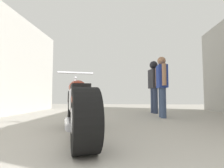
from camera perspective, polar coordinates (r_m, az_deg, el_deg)
The scene contains 4 objects.
ground_plane at distance 3.84m, azimuth 4.35°, elevation -12.80°, with size 16.25×16.25×0.00m, color #A8A399.
motorcycle_maroon_cruiser at distance 2.51m, azimuth -11.23°, elevation -7.65°, with size 1.07×2.17×1.04m.
mechanic_in_blue at distance 4.81m, azimuth 16.52°, elevation 0.37°, with size 0.24×0.66×1.66m.
mechanic_with_helmet at distance 5.94m, azimuth 13.96°, elevation 0.75°, with size 0.35×0.70×1.78m.
Camera 1 is at (0.02, -0.43, 0.59)m, focal length 27.06 mm.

